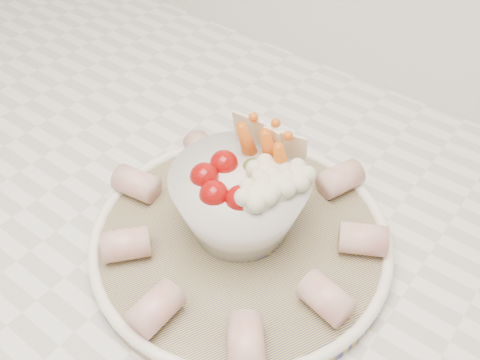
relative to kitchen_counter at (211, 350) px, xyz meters
The scene contains 4 objects.
kitchen_counter is the anchor object (origin of this frame).
serving_platter 0.49m from the kitchen_counter, 28.16° to the right, with size 0.42×0.42×0.02m.
veggie_bowl 0.53m from the kitchen_counter, 24.72° to the right, with size 0.14×0.14×0.12m.
cured_meat_rolls 0.51m from the kitchen_counter, 28.16° to the right, with size 0.30×0.30×0.03m.
Camera 1 is at (0.34, 1.10, 1.37)m, focal length 40.00 mm.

